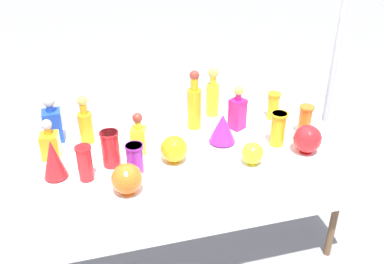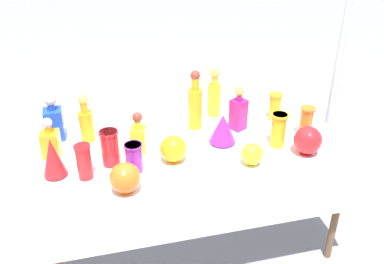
% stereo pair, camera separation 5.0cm
% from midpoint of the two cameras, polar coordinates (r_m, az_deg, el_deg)
% --- Properties ---
extents(ground_plane, '(40.00, 40.00, 0.00)m').
position_cam_midpoint_polar(ground_plane, '(3.05, 0.49, -14.18)').
color(ground_plane, gray).
extents(display_table, '(1.86, 0.93, 0.76)m').
position_cam_midpoint_polar(display_table, '(2.58, 0.73, -3.42)').
color(display_table, white).
rests_on(display_table, ground).
extents(tall_bottle_0, '(0.09, 0.09, 0.34)m').
position_cam_midpoint_polar(tall_bottle_0, '(2.88, 3.48, 4.89)').
color(tall_bottle_0, yellow).
rests_on(tall_bottle_0, display_table).
extents(tall_bottle_1, '(0.09, 0.09, 0.39)m').
position_cam_midpoint_polar(tall_bottle_1, '(2.71, 0.96, 3.68)').
color(tall_bottle_1, orange).
rests_on(tall_bottle_1, display_table).
extents(tall_bottle_2, '(0.08, 0.08, 0.31)m').
position_cam_midpoint_polar(tall_bottle_2, '(2.65, -13.40, 1.25)').
color(tall_bottle_2, orange).
rests_on(tall_bottle_2, display_table).
extents(square_decanter_0, '(0.11, 0.11, 0.25)m').
position_cam_midpoint_polar(square_decanter_0, '(2.50, -6.57, -0.50)').
color(square_decanter_0, yellow).
rests_on(square_decanter_0, display_table).
extents(square_decanter_1, '(0.11, 0.11, 0.24)m').
position_cam_midpoint_polar(square_decanter_1, '(2.57, -17.83, -1.17)').
color(square_decanter_1, orange).
rests_on(square_decanter_1, display_table).
extents(square_decanter_2, '(0.11, 0.11, 0.30)m').
position_cam_midpoint_polar(square_decanter_2, '(2.72, -17.45, 1.44)').
color(square_decanter_2, blue).
rests_on(square_decanter_2, display_table).
extents(square_decanter_3, '(0.12, 0.12, 0.29)m').
position_cam_midpoint_polar(square_decanter_3, '(2.73, 6.74, 2.72)').
color(square_decanter_3, '#C61972').
rests_on(square_decanter_3, display_table).
extents(slender_vase_0, '(0.09, 0.09, 0.19)m').
position_cam_midpoint_polar(slender_vase_0, '(2.74, 15.49, 1.47)').
color(slender_vase_0, orange).
rests_on(slender_vase_0, display_table).
extents(slender_vase_1, '(0.10, 0.10, 0.17)m').
position_cam_midpoint_polar(slender_vase_1, '(2.33, -7.15, -3.31)').
color(slender_vase_1, purple).
rests_on(slender_vase_1, display_table).
extents(slender_vase_2, '(0.09, 0.09, 0.18)m').
position_cam_midpoint_polar(slender_vase_2, '(2.90, 11.49, 3.44)').
color(slender_vase_2, orange).
rests_on(slender_vase_2, display_table).
extents(slender_vase_3, '(0.11, 0.11, 0.21)m').
position_cam_midpoint_polar(slender_vase_3, '(2.59, 12.00, 0.41)').
color(slender_vase_3, orange).
rests_on(slender_vase_3, display_table).
extents(slender_vase_4, '(0.09, 0.09, 0.20)m').
position_cam_midpoint_polar(slender_vase_4, '(2.32, -13.62, -3.77)').
color(slender_vase_4, red).
rests_on(slender_vase_4, display_table).
extents(slender_vase_5, '(0.11, 0.11, 0.21)m').
position_cam_midpoint_polar(slender_vase_5, '(2.40, -10.31, -1.97)').
color(slender_vase_5, red).
rests_on(slender_vase_5, display_table).
extents(fluted_vase_0, '(0.13, 0.13, 0.23)m').
position_cam_midpoint_polar(fluted_vase_0, '(2.37, -17.50, -3.21)').
color(fluted_vase_0, red).
rests_on(fluted_vase_0, display_table).
extents(fluted_vase_1, '(0.16, 0.16, 0.19)m').
position_cam_midpoint_polar(fluted_vase_1, '(2.58, 4.66, 0.53)').
color(fluted_vase_1, purple).
rests_on(fluted_vase_1, display_table).
extents(round_bowl_0, '(0.12, 0.12, 0.13)m').
position_cam_midpoint_polar(round_bowl_0, '(2.40, 8.59, -2.92)').
color(round_bowl_0, yellow).
rests_on(round_bowl_0, display_table).
extents(round_bowl_1, '(0.16, 0.16, 0.17)m').
position_cam_midpoint_polar(round_bowl_1, '(2.56, 15.72, -1.07)').
color(round_bowl_1, red).
rests_on(round_bowl_1, display_table).
extents(round_bowl_2, '(0.16, 0.16, 0.17)m').
position_cam_midpoint_polar(round_bowl_2, '(2.18, -8.28, -6.08)').
color(round_bowl_2, orange).
rests_on(round_bowl_2, display_table).
extents(round_bowl_3, '(0.15, 0.15, 0.16)m').
position_cam_midpoint_polar(round_bowl_3, '(2.40, -1.91, -2.26)').
color(round_bowl_3, orange).
rests_on(round_bowl_3, display_table).
extents(price_tag_left, '(0.05, 0.02, 0.04)m').
position_cam_midpoint_polar(price_tag_left, '(2.21, 0.25, -7.32)').
color(price_tag_left, white).
rests_on(price_tag_left, display_table).
extents(canopy_pole, '(0.18, 0.18, 2.66)m').
position_cam_midpoint_polar(canopy_pole, '(3.38, 19.56, 10.03)').
color(canopy_pole, silver).
rests_on(canopy_pole, ground).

